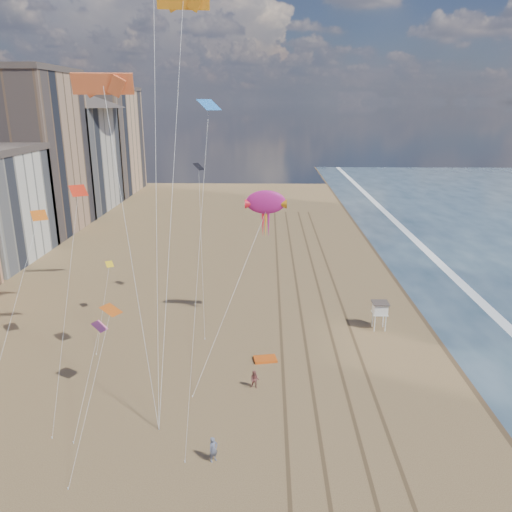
{
  "coord_description": "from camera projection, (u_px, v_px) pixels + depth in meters",
  "views": [
    {
      "loc": [
        -2.65,
        -17.96,
        23.06
      ],
      "look_at": [
        -3.72,
        26.0,
        9.5
      ],
      "focal_mm": 35.0,
      "sensor_mm": 36.0,
      "label": 1
    }
  ],
  "objects": [
    {
      "name": "lifeguard_stand",
      "position": [
        380.0,
        308.0,
        52.36
      ],
      "size": [
        1.69,
        1.69,
        3.06
      ],
      "color": "white",
      "rests_on": "ground"
    },
    {
      "name": "buildings",
      "position": [
        12.0,
        162.0,
        83.63
      ],
      "size": [
        34.72,
        131.35,
        29.0
      ],
      "color": "#C6B284",
      "rests_on": "ground"
    },
    {
      "name": "kite_flyer_b",
      "position": [
        255.0,
        380.0,
        41.84
      ],
      "size": [
        0.91,
        0.79,
        1.61
      ],
      "primitive_type": "imported",
      "rotation": [
        0.0,
        0.0,
        -0.25
      ],
      "color": "brown",
      "rests_on": "ground"
    },
    {
      "name": "wet_sand",
      "position": [
        442.0,
        297.0,
        61.66
      ],
      "size": [
        260.0,
        260.0,
        0.0
      ],
      "primitive_type": "plane",
      "color": "#42301E",
      "rests_on": "ground"
    },
    {
      "name": "grounded_kite",
      "position": [
        265.0,
        359.0,
        46.57
      ],
      "size": [
        2.31,
        1.7,
        0.24
      ],
      "primitive_type": "cube",
      "rotation": [
        0.0,
        0.0,
        0.19
      ],
      "color": "#DE5412",
      "rests_on": "ground"
    },
    {
      "name": "show_kite",
      "position": [
        266.0,
        203.0,
        49.46
      ],
      "size": [
        5.06,
        7.19,
        19.35
      ],
      "color": "#B21B76",
      "rests_on": "ground"
    },
    {
      "name": "foam",
      "position": [
        476.0,
        298.0,
        61.56
      ],
      "size": [
        260.0,
        260.0,
        0.0
      ],
      "primitive_type": "plane",
      "color": "white",
      "rests_on": "ground"
    },
    {
      "name": "tracks",
      "position": [
        316.0,
        331.0,
        52.49
      ],
      "size": [
        7.68,
        120.0,
        0.01
      ],
      "color": "brown",
      "rests_on": "ground"
    },
    {
      "name": "kite_flyer_a",
      "position": [
        213.0,
        449.0,
        33.26
      ],
      "size": [
        0.78,
        0.77,
        1.82
      ],
      "primitive_type": "imported",
      "rotation": [
        0.0,
        0.0,
        0.75
      ],
      "color": "slate",
      "rests_on": "ground"
    },
    {
      "name": "small_kites",
      "position": [
        121.0,
        219.0,
        40.58
      ],
      "size": [
        14.98,
        21.05,
        17.7
      ],
      "color": "red",
      "rests_on": "ground"
    }
  ]
}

